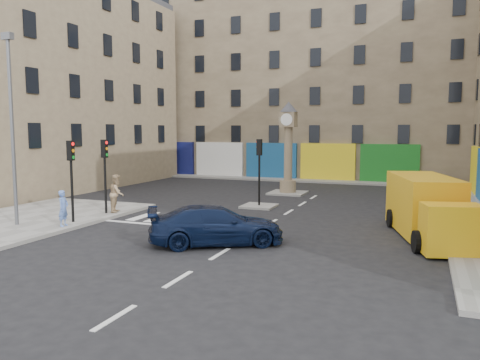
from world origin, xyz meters
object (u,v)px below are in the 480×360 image
Objects in this scene: traffic_light_left_near at (71,168)px; lamp_post at (12,119)px; traffic_light_left_far at (105,164)px; pedestrian_blue at (63,208)px; traffic_light_island at (259,161)px; yellow_van at (427,208)px; navy_sedan at (216,225)px; clock_pillar at (288,142)px; pedestrian_tan at (117,193)px.

traffic_light_left_near is 0.45× the size of lamp_post.
pedestrian_blue is (0.30, -3.32, -1.69)m from traffic_light_left_far.
traffic_light_left_far reaches higher than traffic_light_island.
pedestrian_blue is (-14.73, -4.12, -0.27)m from yellow_van.
traffic_light_island is 12.52m from lamp_post.
navy_sedan is at bearing -7.09° from traffic_light_left_near.
traffic_light_left_far is 4.77m from lamp_post.
traffic_light_left_near is at bearing -90.00° from traffic_light_left_far.
yellow_van is at bearing -50.53° from clock_pillar.
traffic_light_island is 0.73× the size of navy_sedan.
traffic_light_island is 0.45× the size of lamp_post.
traffic_light_island is at bearing 48.29° from lamp_post.
lamp_post is 6.08m from pedestrian_tan.
clock_pillar is at bearing -31.20° from pedestrian_blue.
yellow_van is 14.73m from pedestrian_tan.
lamp_post is at bearing 93.25° from pedestrian_blue.
clock_pillar is at bearing 61.65° from lamp_post.
yellow_van is (16.93, 4.60, -3.59)m from lamp_post.
traffic_light_island is 7.88m from pedestrian_tan.
pedestrian_blue is (-6.00, -14.72, -2.61)m from clock_pillar.
yellow_van is at bearing 3.03° from traffic_light_left_far.
lamp_post reaches higher than clock_pillar.
traffic_light_island is 0.61× the size of clock_pillar.
navy_sedan is 2.63× the size of pedestrian_tan.
yellow_van is at bearing 15.19° from lamp_post.
traffic_light_left_near is at bearing 177.10° from yellow_van.
traffic_light_left_near reaches higher than yellow_van.
yellow_van is 4.43× the size of pedestrian_blue.
lamp_post reaches higher than traffic_light_island.
pedestrian_blue is at bearing 58.84° from navy_sedan.
clock_pillar reaches higher than navy_sedan.
traffic_light_left_near is 3.29m from pedestrian_tan.
lamp_post is 10.34m from navy_sedan.
traffic_light_left_far is 1.92× the size of pedestrian_tan.
traffic_light_island is (6.30, 7.80, -0.03)m from traffic_light_left_near.
clock_pillar is 1.20× the size of navy_sedan.
navy_sedan is at bearing -141.60° from pedestrian_tan.
traffic_light_island is at bearing -90.00° from clock_pillar.
traffic_light_left_far is 0.61× the size of clock_pillar.
pedestrian_blue is (2.20, 0.48, -3.86)m from lamp_post.
traffic_light_left_far is at bearing 90.00° from traffic_light_left_near.
traffic_light_left_near is 2.36× the size of pedestrian_blue.
clock_pillar is (6.30, 13.80, 0.93)m from traffic_light_left_near.
traffic_light_island is 10.71m from pedestrian_blue.
traffic_light_left_far is 8.51m from navy_sedan.
clock_pillar reaches higher than traffic_light_left_near.
traffic_light_left_near is 15.43m from yellow_van.
yellow_van is (15.03, 0.80, -1.41)m from traffic_light_left_far.
pedestrian_blue is at bearing -112.18° from clock_pillar.
traffic_light_island is 2.36× the size of pedestrian_blue.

